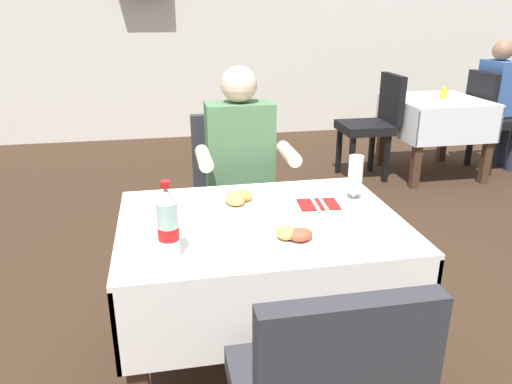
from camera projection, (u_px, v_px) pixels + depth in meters
The scene contains 15 objects.
ground_plane at pixel (268, 354), 2.34m from camera, with size 11.00×11.00×0.00m, color #382619.
back_wall at pixel (191, 12), 5.81m from camera, with size 11.00×0.12×2.98m, color silver.
main_dining_table at pixel (261, 256), 2.06m from camera, with size 1.14×0.85×0.74m.
chair_far_diner_seat at pixel (232, 191), 2.81m from camera, with size 0.44×0.50×0.97m.
seated_diner_far at pixel (242, 171), 2.67m from camera, with size 0.50×0.46×1.26m.
plate_near_camera at pixel (292, 236), 1.80m from camera, with size 0.23×0.23×0.06m.
plate_far_diner at pixel (237, 201), 2.13m from camera, with size 0.26×0.26×0.07m.
beer_glass_left at pixel (355, 177), 2.17m from camera, with size 0.07×0.07×0.20m.
cola_bottle_primary at pixel (168, 225), 1.65m from camera, with size 0.07×0.07×0.28m.
napkin_cutlery_set at pixel (318, 204), 2.14m from camera, with size 0.18×0.19×0.01m.
background_dining_table at pixel (435, 118), 4.70m from camera, with size 0.82×0.86×0.74m.
background_chair_left at pixel (374, 120), 4.59m from camera, with size 0.50×0.44×0.97m.
background_chair_right at pixel (493, 115), 4.81m from camera, with size 0.50×0.44×0.97m.
background_patron at pixel (500, 99), 4.76m from camera, with size 0.46×0.50×1.26m.
background_table_tumbler at pixel (444, 93), 4.59m from camera, with size 0.06×0.06×0.11m, color gold.
Camera 1 is at (-0.42, -1.87, 1.54)m, focal length 34.62 mm.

